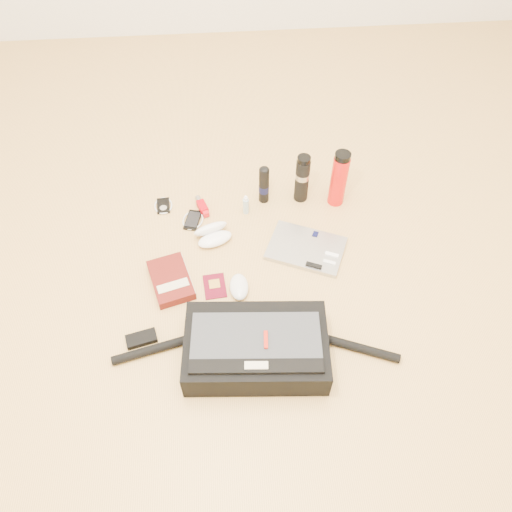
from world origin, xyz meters
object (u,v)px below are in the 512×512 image
Objects in this scene: messenger_bag at (255,348)px; laptop at (306,248)px; thermos_red at (339,179)px; thermos_black at (302,178)px; book at (171,280)px.

laptop is (0.25, 0.46, -0.05)m from messenger_bag.
thermos_red reaches higher than messenger_bag.
thermos_black is (0.27, 0.77, 0.06)m from messenger_bag.
messenger_bag is 4.29× the size of thermos_black.
messenger_bag is at bearing -109.14° from thermos_black.
thermos_red reaches higher than book.
laptop is 0.56m from book.
book is 0.92× the size of thermos_red.
messenger_bag is 0.46m from book.
thermos_black reaches higher than laptop.
messenger_bag is 3.71× the size of thermos_red.
thermos_red is (0.17, 0.27, 0.12)m from laptop.
thermos_black is (0.02, 0.30, 0.11)m from laptop.
laptop is at bearing -122.21° from thermos_red.
thermos_black is at bearing 75.08° from messenger_bag.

